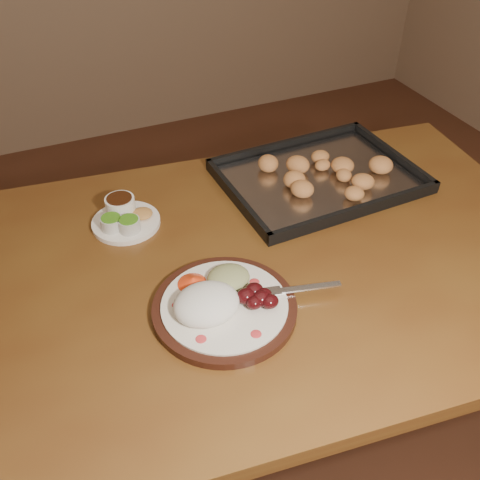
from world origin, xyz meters
name	(u,v)px	position (x,y,z in m)	size (l,w,h in m)	color
ground	(256,405)	(0.00, 0.00, 0.00)	(4.00, 4.00, 0.00)	#532D1C
dining_table	(243,293)	(-0.09, -0.10, 0.65)	(1.59, 1.06, 0.75)	brown
dinner_plate	(221,303)	(-0.19, -0.21, 0.77)	(0.38, 0.29, 0.07)	black
condiment_saucer	(124,217)	(-0.30, 0.14, 0.77)	(0.16, 0.16, 0.05)	white
baking_tray	(318,176)	(0.22, 0.11, 0.77)	(0.51, 0.38, 0.05)	black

